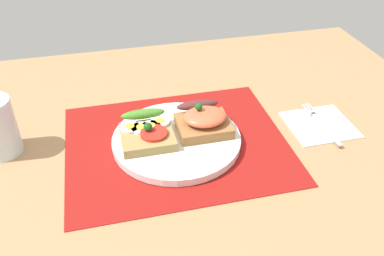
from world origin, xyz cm
name	(u,v)px	position (x,y,z in cm)	size (l,w,h in cm)	color
ground_plane	(177,151)	(0.00, 0.00, -1.60)	(120.00, 90.00, 3.20)	tan
placemat	(177,143)	(0.00, 0.00, 0.15)	(41.33, 34.23, 0.30)	maroon
plate	(177,140)	(0.00, 0.00, 1.02)	(24.24, 24.24, 1.44)	white
sandwich_egg_tomato	(147,131)	(-5.36, 1.12, 3.13)	(9.62, 10.43, 3.95)	#A3894F
sandwich_salmon	(203,120)	(5.52, 1.25, 3.82)	(9.94, 9.93, 5.77)	#9C6D3A
napkin	(320,124)	(29.41, -0.78, 0.30)	(12.71, 12.08, 0.60)	white
fork	(320,122)	(29.48, -0.71, 0.76)	(1.62, 14.99, 0.32)	#B7B7BC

